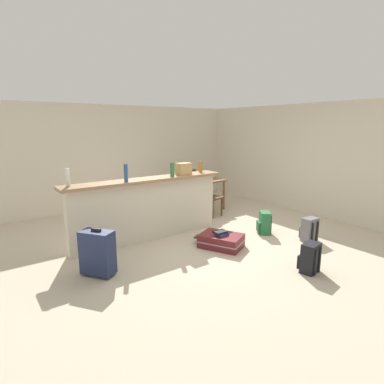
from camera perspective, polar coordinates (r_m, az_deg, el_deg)
ground_plane at (r=5.80m, az=1.05°, el=-8.42°), size 13.00×13.00×0.05m
wall_back at (r=8.12m, az=-12.04°, el=6.45°), size 6.60×0.10×2.50m
wall_right at (r=7.88m, az=17.83°, el=5.98°), size 0.10×6.00×2.50m
partition_half_wall at (r=5.58m, az=-8.03°, el=-3.40°), size 2.80×0.20×1.06m
bar_countertop at (r=5.46m, az=-8.20°, el=2.22°), size 2.96×0.40×0.05m
bottle_white at (r=5.05m, az=-21.81°, el=2.50°), size 0.07×0.07×0.26m
bottle_blue at (r=5.16m, az=-12.02°, el=3.42°), size 0.06×0.06×0.29m
bottle_green at (r=5.58m, az=-3.65°, el=4.11°), size 0.07×0.07×0.25m
bottle_amber at (r=6.13m, az=1.57°, el=4.62°), size 0.07×0.07×0.21m
grocery_bag at (r=5.79m, az=-1.51°, el=4.25°), size 0.26×0.18×0.22m
dining_table at (r=7.47m, az=1.34°, el=1.56°), size 1.10×0.80×0.74m
dining_chair_near_partition at (r=7.02m, az=3.12°, el=-0.22°), size 0.48×0.48×0.93m
dining_chair_far_side at (r=7.96m, az=-0.95°, el=1.26°), size 0.47×0.47×0.93m
suitcase_flat_maroon at (r=5.32m, az=5.33°, el=-8.87°), size 0.75×0.89×0.22m
backpack_green at (r=6.06m, az=13.10°, el=-5.57°), size 0.34×0.34×0.42m
backpack_black at (r=4.71m, az=20.78°, el=-11.27°), size 0.31×0.28×0.42m
suitcase_upright_navy at (r=4.46m, az=-16.92°, el=-10.53°), size 0.45×0.50×0.67m
backpack_grey at (r=5.92m, az=20.69°, el=-6.48°), size 0.28×0.25×0.42m
book_stack at (r=5.25m, az=5.30°, el=-7.47°), size 0.27×0.21×0.07m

